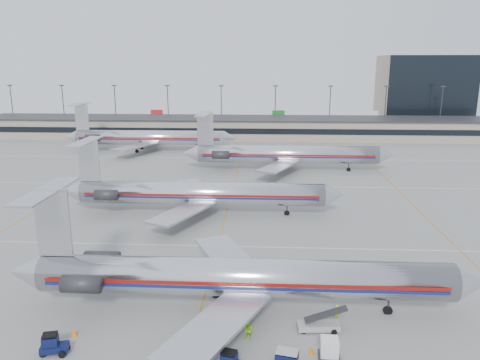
# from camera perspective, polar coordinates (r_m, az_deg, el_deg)

# --- Properties ---
(ground) EXTENTS (260.00, 260.00, 0.00)m
(ground) POSITION_cam_1_polar(r_m,az_deg,el_deg) (50.53, -3.92, -12.31)
(ground) COLOR gray
(ground) RESTS_ON ground
(apron_markings) EXTENTS (160.00, 0.15, 0.02)m
(apron_markings) POSITION_cam_1_polar(r_m,az_deg,el_deg) (59.59, -2.75, -8.04)
(apron_markings) COLOR silver
(apron_markings) RESTS_ON ground
(terminal) EXTENTS (162.00, 17.00, 6.25)m
(terminal) POSITION_cam_1_polar(r_m,az_deg,el_deg) (144.28, 0.78, 6.40)
(terminal) COLOR gray
(terminal) RESTS_ON ground
(light_mast_row) EXTENTS (163.60, 0.40, 15.28)m
(light_mast_row) POSITION_cam_1_polar(r_m,az_deg,el_deg) (157.62, 1.00, 9.04)
(light_mast_row) COLOR #38383D
(light_mast_row) RESTS_ON ground
(distant_building) EXTENTS (30.00, 20.00, 25.00)m
(distant_building) POSITION_cam_1_polar(r_m,az_deg,el_deg) (182.07, 21.43, 10.00)
(distant_building) COLOR tan
(distant_building) RESTS_ON ground
(jet_foreground) EXTENTS (44.27, 26.07, 11.59)m
(jet_foreground) POSITION_cam_1_polar(r_m,az_deg,el_deg) (43.87, -0.74, -11.69)
(jet_foreground) COLOR silver
(jet_foreground) RESTS_ON ground
(jet_second_row) EXTENTS (43.21, 25.45, 11.31)m
(jet_second_row) POSITION_cam_1_polar(r_m,az_deg,el_deg) (71.20, -5.41, -1.59)
(jet_second_row) COLOR silver
(jet_second_row) RESTS_ON ground
(jet_third_row) EXTENTS (44.97, 27.66, 12.30)m
(jet_third_row) POSITION_cam_1_polar(r_m,az_deg,el_deg) (100.15, 5.26, 3.16)
(jet_third_row) COLOR silver
(jet_third_row) RESTS_ON ground
(jet_back_row) EXTENTS (45.49, 27.98, 12.44)m
(jet_back_row) POSITION_cam_1_polar(r_m,az_deg,el_deg) (124.57, -11.32, 5.12)
(jet_back_row) COLOR silver
(jet_back_row) RESTS_ON ground
(tug_left) EXTENTS (2.33, 1.54, 1.74)m
(tug_left) POSITION_cam_1_polar(r_m,az_deg,el_deg) (41.88, -21.87, -18.15)
(tug_left) COLOR #0A1139
(tug_left) RESTS_ON ground
(cart_outer) EXTENTS (1.90, 1.50, 0.96)m
(cart_outer) POSITION_cam_1_polar(r_m,az_deg,el_deg) (38.62, 5.74, -20.59)
(cart_outer) COLOR #0A1139
(cart_outer) RESTS_ON ground
(uld_container) EXTENTS (1.71, 1.45, 1.73)m
(uld_container) POSITION_cam_1_polar(r_m,az_deg,el_deg) (39.21, 10.84, -19.56)
(uld_container) COLOR #2D2D30
(uld_container) RESTS_ON ground
(belt_loader) EXTENTS (4.27, 1.57, 2.23)m
(belt_loader) POSITION_cam_1_polar(r_m,az_deg,el_deg) (42.61, 9.64, -16.97)
(belt_loader) COLOR #9E9E9E
(belt_loader) RESTS_ON ground
(ramp_worker_near) EXTENTS (0.66, 0.60, 1.52)m
(ramp_worker_near) POSITION_cam_1_polar(r_m,az_deg,el_deg) (44.26, 11.76, -15.56)
(ramp_worker_near) COLOR #D9EB16
(ramp_worker_near) RESTS_ON ground
(ramp_worker_far) EXTENTS (0.96, 0.85, 1.64)m
(ramp_worker_far) POSITION_cam_1_polar(r_m,az_deg,el_deg) (40.80, 1.07, -17.92)
(ramp_worker_far) COLOR #78C112
(ramp_worker_far) RESTS_ON ground
(cone_right) EXTENTS (0.59, 0.59, 0.64)m
(cone_right) POSITION_cam_1_polar(r_m,az_deg,el_deg) (39.84, 8.75, -19.82)
(cone_right) COLOR orange
(cone_right) RESTS_ON ground
(cone_left) EXTENTS (0.53, 0.53, 0.67)m
(cone_left) POSITION_cam_1_polar(r_m,az_deg,el_deg) (43.83, -19.54, -17.09)
(cone_left) COLOR orange
(cone_left) RESTS_ON ground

